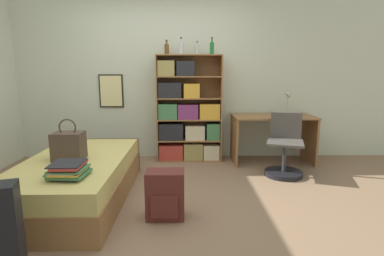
{
  "coord_description": "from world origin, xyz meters",
  "views": [
    {
      "loc": [
        0.41,
        -3.1,
        1.36
      ],
      "look_at": [
        0.47,
        0.2,
        0.75
      ],
      "focal_mm": 28.0,
      "sensor_mm": 36.0,
      "label": 1
    }
  ],
  "objects_px": {
    "bottle_clear": "(197,50)",
    "desk_lamp": "(289,98)",
    "desk": "(272,130)",
    "book_stack_on_bed": "(69,170)",
    "bottle_green": "(167,49)",
    "bed": "(78,179)",
    "bottle_blue": "(212,48)",
    "handbag": "(69,146)",
    "backpack": "(165,195)",
    "bottle_brown": "(181,48)",
    "desk_chair": "(284,156)",
    "bookcase": "(187,116)"
  },
  "relations": [
    {
      "from": "bottle_clear",
      "to": "desk_lamp",
      "type": "bearing_deg",
      "value": -8.57
    },
    {
      "from": "desk",
      "to": "desk_lamp",
      "type": "height_order",
      "value": "desk_lamp"
    },
    {
      "from": "book_stack_on_bed",
      "to": "bottle_clear",
      "type": "height_order",
      "value": "bottle_clear"
    },
    {
      "from": "bottle_green",
      "to": "bottle_clear",
      "type": "xyz_separation_m",
      "value": [
        0.46,
        0.02,
        -0.01
      ]
    },
    {
      "from": "bed",
      "to": "bottle_blue",
      "type": "xyz_separation_m",
      "value": [
        1.56,
        1.44,
        1.49
      ]
    },
    {
      "from": "book_stack_on_bed",
      "to": "desk",
      "type": "bearing_deg",
      "value": 39.58
    },
    {
      "from": "handbag",
      "to": "bottle_green",
      "type": "xyz_separation_m",
      "value": [
        0.94,
        1.56,
        1.1
      ]
    },
    {
      "from": "handbag",
      "to": "backpack",
      "type": "xyz_separation_m",
      "value": [
        1.03,
        -0.4,
        -0.38
      ]
    },
    {
      "from": "bottle_brown",
      "to": "bottle_blue",
      "type": "bearing_deg",
      "value": -1.71
    },
    {
      "from": "bottle_blue",
      "to": "desk_chair",
      "type": "distance_m",
      "value": 1.87
    },
    {
      "from": "bottle_clear",
      "to": "bottle_blue",
      "type": "xyz_separation_m",
      "value": [
        0.21,
        -0.08,
        0.02
      ]
    },
    {
      "from": "bottle_blue",
      "to": "backpack",
      "type": "xyz_separation_m",
      "value": [
        -0.58,
        -1.9,
        -1.49
      ]
    },
    {
      "from": "backpack",
      "to": "book_stack_on_bed",
      "type": "bearing_deg",
      "value": -170.19
    },
    {
      "from": "book_stack_on_bed",
      "to": "desk",
      "type": "distance_m",
      "value": 3.02
    },
    {
      "from": "bed",
      "to": "book_stack_on_bed",
      "type": "xyz_separation_m",
      "value": [
        0.15,
        -0.6,
        0.3
      ]
    },
    {
      "from": "bookcase",
      "to": "bottle_green",
      "type": "height_order",
      "value": "bottle_green"
    },
    {
      "from": "bed",
      "to": "desk_lamp",
      "type": "distance_m",
      "value": 3.11
    },
    {
      "from": "bed",
      "to": "bottle_green",
      "type": "distance_m",
      "value": 2.29
    },
    {
      "from": "desk_chair",
      "to": "backpack",
      "type": "xyz_separation_m",
      "value": [
        -1.51,
        -1.19,
        -0.03
      ]
    },
    {
      "from": "bottle_brown",
      "to": "backpack",
      "type": "height_order",
      "value": "bottle_brown"
    },
    {
      "from": "bottle_brown",
      "to": "book_stack_on_bed",
      "type": "bearing_deg",
      "value": -114.85
    },
    {
      "from": "bottle_green",
      "to": "desk_chair",
      "type": "bearing_deg",
      "value": -25.47
    },
    {
      "from": "handbag",
      "to": "bottle_clear",
      "type": "height_order",
      "value": "bottle_clear"
    },
    {
      "from": "bottle_green",
      "to": "desk_lamp",
      "type": "height_order",
      "value": "bottle_green"
    },
    {
      "from": "handbag",
      "to": "desk_lamp",
      "type": "relative_size",
      "value": 1.07
    },
    {
      "from": "bed",
      "to": "bottle_brown",
      "type": "distance_m",
      "value": 2.36
    },
    {
      "from": "bottle_green",
      "to": "desk",
      "type": "relative_size",
      "value": 0.18
    },
    {
      "from": "bottle_clear",
      "to": "bottle_blue",
      "type": "distance_m",
      "value": 0.23
    },
    {
      "from": "handbag",
      "to": "bottle_blue",
      "type": "xyz_separation_m",
      "value": [
        1.61,
        1.49,
        1.11
      ]
    },
    {
      "from": "bookcase",
      "to": "bottle_blue",
      "type": "relative_size",
      "value": 6.54
    },
    {
      "from": "book_stack_on_bed",
      "to": "bed",
      "type": "bearing_deg",
      "value": 104.46
    },
    {
      "from": "bed",
      "to": "desk_lamp",
      "type": "bearing_deg",
      "value": 25.89
    },
    {
      "from": "bottle_brown",
      "to": "bed",
      "type": "bearing_deg",
      "value": -127.26
    },
    {
      "from": "book_stack_on_bed",
      "to": "bottle_brown",
      "type": "bearing_deg",
      "value": 65.15
    },
    {
      "from": "desk_lamp",
      "to": "backpack",
      "type": "height_order",
      "value": "desk_lamp"
    },
    {
      "from": "bottle_brown",
      "to": "backpack",
      "type": "bearing_deg",
      "value": -93.78
    },
    {
      "from": "bottle_brown",
      "to": "desk_lamp",
      "type": "height_order",
      "value": "bottle_brown"
    },
    {
      "from": "desk_chair",
      "to": "backpack",
      "type": "bearing_deg",
      "value": -141.72
    },
    {
      "from": "bottle_brown",
      "to": "desk",
      "type": "height_order",
      "value": "bottle_brown"
    },
    {
      "from": "bed",
      "to": "bookcase",
      "type": "xyz_separation_m",
      "value": [
        1.18,
        1.47,
        0.48
      ]
    },
    {
      "from": "desk",
      "to": "handbag",
      "type": "bearing_deg",
      "value": -151.4
    },
    {
      "from": "bottle_clear",
      "to": "backpack",
      "type": "xyz_separation_m",
      "value": [
        -0.37,
        -1.98,
        -1.47
      ]
    },
    {
      "from": "bottle_green",
      "to": "desk_lamp",
      "type": "xyz_separation_m",
      "value": [
        1.82,
        -0.19,
        -0.71
      ]
    },
    {
      "from": "handbag",
      "to": "bottle_clear",
      "type": "distance_m",
      "value": 2.37
    },
    {
      "from": "bed",
      "to": "handbag",
      "type": "height_order",
      "value": "handbag"
    },
    {
      "from": "bottle_brown",
      "to": "bottle_blue",
      "type": "distance_m",
      "value": 0.45
    },
    {
      "from": "bottle_green",
      "to": "bottle_brown",
      "type": "xyz_separation_m",
      "value": [
        0.22,
        -0.05,
        0.01
      ]
    },
    {
      "from": "bottle_green",
      "to": "desk_chair",
      "type": "relative_size",
      "value": 0.26
    },
    {
      "from": "handbag",
      "to": "bottle_green",
      "type": "height_order",
      "value": "bottle_green"
    },
    {
      "from": "desk_lamp",
      "to": "bottle_clear",
      "type": "bearing_deg",
      "value": 171.43
    }
  ]
}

